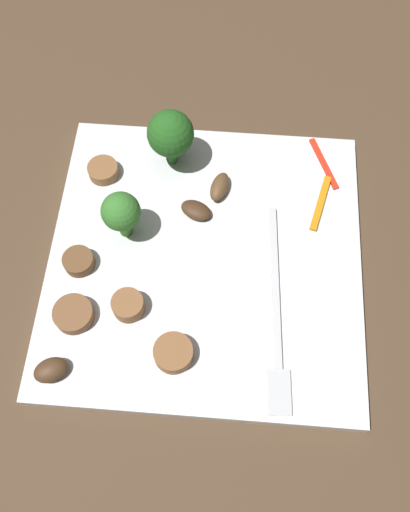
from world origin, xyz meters
name	(u,v)px	position (x,y,z in m)	size (l,w,h in m)	color
ground_plane	(205,262)	(0.00, 0.00, 0.00)	(1.40, 1.40, 0.00)	#4C3826
plate	(205,259)	(0.00, 0.00, 0.01)	(0.27, 0.27, 0.01)	white
fork	(277,320)	(0.05, 0.06, 0.01)	(0.18, 0.02, 0.00)	silver
broccoli_floret_0	(121,213)	(-0.02, -0.07, 0.05)	(0.03, 0.03, 0.05)	#408630
broccoli_floret_1	(170,134)	(-0.10, -0.04, 0.05)	(0.04, 0.04, 0.06)	#296420
sausage_slice_0	(74,314)	(0.06, -0.10, 0.02)	(0.03, 0.03, 0.01)	brown
sausage_slice_1	(103,170)	(-0.08, -0.10, 0.02)	(0.03, 0.03, 0.01)	brown
sausage_slice_2	(173,353)	(0.09, -0.02, 0.02)	(0.03, 0.03, 0.01)	brown
sausage_slice_3	(128,305)	(0.05, -0.06, 0.02)	(0.03, 0.03, 0.02)	brown
sausage_slice_4	(79,261)	(0.02, -0.11, 0.02)	(0.03, 0.03, 0.01)	brown
mushroom_0	(196,210)	(-0.04, -0.01, 0.02)	(0.03, 0.02, 0.01)	#422B19
mushroom_1	(220,187)	(-0.07, 0.01, 0.02)	(0.03, 0.02, 0.01)	brown
mushroom_2	(51,370)	(0.11, -0.11, 0.02)	(0.03, 0.02, 0.01)	#4C331E
pepper_strip_0	(320,203)	(-0.06, 0.10, 0.01)	(0.06, 0.01, 0.00)	orange
pepper_strip_1	(324,164)	(-0.10, 0.10, 0.01)	(0.06, 0.01, 0.00)	red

